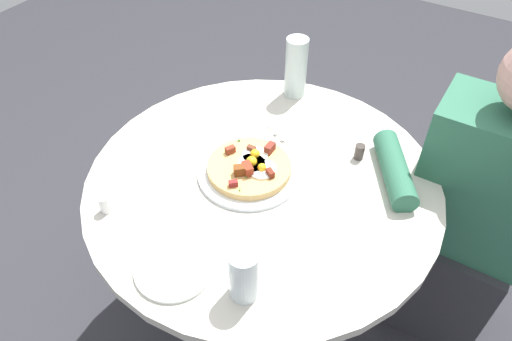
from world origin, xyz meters
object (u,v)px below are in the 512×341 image
object	(u,v)px
water_bottle	(296,68)
bread_plate	(174,268)
person_seated	(468,225)
salt_shaker	(105,204)
pepper_shaker	(359,152)
pizza_plate	(249,172)
fork	(298,124)
dining_table	(262,217)
knife	(305,130)
breakfast_pizza	(250,167)
water_glass	(244,274)

from	to	relation	value
water_bottle	bread_plate	bearing A→B (deg)	97.30
person_seated	salt_shaker	size ratio (longest dim) A/B	22.75
pepper_shaker	salt_shaker	bearing A→B (deg)	48.24
pizza_plate	fork	world-z (taller)	pizza_plate
person_seated	salt_shaker	distance (m)	1.08
water_bottle	pizza_plate	bearing A→B (deg)	100.70
person_seated	salt_shaker	bearing A→B (deg)	38.52
fork	water_bottle	distance (m)	0.20
dining_table	salt_shaker	bearing A→B (deg)	48.24
fork	water_bottle	size ratio (longest dim) A/B	0.89
knife	salt_shaker	xyz separation A→B (m)	(0.29, 0.56, 0.02)
bread_plate	salt_shaker	size ratio (longest dim) A/B	3.72
dining_table	person_seated	bearing A→B (deg)	-147.93
person_seated	water_bottle	xyz separation A→B (m)	(0.66, -0.06, 0.31)
fork	salt_shaker	bearing A→B (deg)	0.56
knife	water_bottle	size ratio (longest dim) A/B	0.89
breakfast_pizza	pizza_plate	bearing A→B (deg)	35.10
salt_shaker	knife	bearing A→B (deg)	-117.25
person_seated	pepper_shaker	world-z (taller)	person_seated
pizza_plate	fork	distance (m)	0.26
dining_table	knife	xyz separation A→B (m)	(-0.01, -0.24, 0.18)
dining_table	pizza_plate	size ratio (longest dim) A/B	3.40
dining_table	breakfast_pizza	size ratio (longest dim) A/B	4.21
person_seated	fork	world-z (taller)	person_seated
pepper_shaker	water_glass	bearing A→B (deg)	85.59
person_seated	fork	size ratio (longest dim) A/B	6.31
dining_table	person_seated	xyz separation A→B (m)	(-0.54, -0.34, -0.04)
water_bottle	salt_shaker	bearing A→B (deg)	77.12
person_seated	bread_plate	size ratio (longest dim) A/B	6.12
salt_shaker	person_seated	bearing A→B (deg)	-141.48
breakfast_pizza	water_glass	xyz separation A→B (m)	(-0.19, 0.32, 0.04)
pepper_shaker	pizza_plate	bearing A→B (deg)	43.47
dining_table	person_seated	size ratio (longest dim) A/B	0.86
fork	dining_table	bearing A→B (deg)	30.56
pepper_shaker	person_seated	bearing A→B (deg)	-160.60
dining_table	fork	world-z (taller)	fork
fork	salt_shaker	world-z (taller)	salt_shaker
bread_plate	water_bottle	xyz separation A→B (m)	(0.10, -0.77, 0.10)
knife	water_glass	size ratio (longest dim) A/B	1.29
person_seated	fork	bearing A→B (deg)	8.10
person_seated	water_bottle	size ratio (longest dim) A/B	5.59
breakfast_pizza	water_glass	distance (m)	0.38
breakfast_pizza	knife	distance (m)	0.25
fork	knife	xyz separation A→B (m)	(-0.03, 0.01, 0.00)
dining_table	person_seated	distance (m)	0.64
water_bottle	pepper_shaker	size ratio (longest dim) A/B	4.42
salt_shaker	pepper_shaker	distance (m)	0.71
breakfast_pizza	fork	bearing A→B (deg)	-92.63
pizza_plate	salt_shaker	bearing A→B (deg)	52.14
bread_plate	fork	xyz separation A→B (m)	(0.01, -0.62, 0.00)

